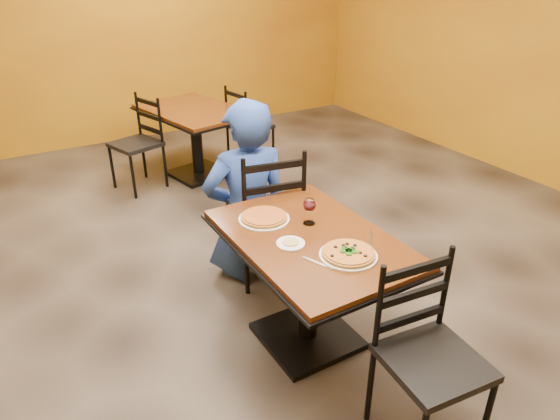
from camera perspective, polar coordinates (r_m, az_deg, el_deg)
floor at (r=3.59m, az=-1.31°, el=-9.97°), size 7.00×8.00×0.01m
wall_back at (r=6.69m, az=-19.66°, el=19.92°), size 7.00×0.01×3.00m
table_main at (r=2.92m, az=3.43°, el=-6.30°), size 0.83×1.23×0.75m
table_second at (r=5.43m, az=-9.72°, el=9.46°), size 1.07×1.38×0.75m
chair_main_near at (r=2.51m, az=17.27°, el=-16.51°), size 0.47×0.47×0.95m
chair_main_far at (r=3.58m, az=-1.74°, el=-0.26°), size 0.54×0.54×1.03m
chair_second_left at (r=5.27m, az=-16.30°, el=7.24°), size 0.53×0.53×0.94m
chair_second_right at (r=5.71m, az=-3.47°, el=9.61°), size 0.47×0.47×0.91m
diner at (r=3.57m, az=-3.87°, el=2.29°), size 0.71×0.53×1.34m
plate_main at (r=2.65m, az=7.87°, el=-5.20°), size 0.31×0.31×0.01m
pizza_main at (r=2.64m, az=7.89°, el=-4.91°), size 0.28×0.28×0.02m
plate_far at (r=2.98m, az=-1.85°, el=-1.04°), size 0.31×0.31×0.01m
pizza_far at (r=2.98m, az=-1.85°, el=-0.77°), size 0.28×0.28×0.02m
side_plate at (r=2.73m, az=1.23°, el=-3.89°), size 0.16×0.16×0.01m
dip at (r=2.73m, az=1.23°, el=-3.73°), size 0.09×0.09×0.01m
wine_glass at (r=2.91m, az=3.41°, el=0.01°), size 0.08×0.08×0.18m
fork at (r=2.58m, az=4.38°, el=-6.10°), size 0.08×0.18×0.00m
knife at (r=2.81m, az=10.45°, el=-3.52°), size 0.15×0.17×0.00m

